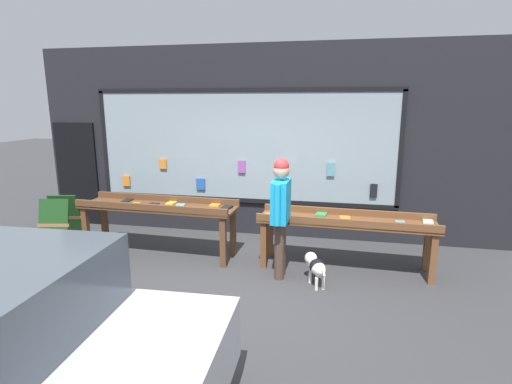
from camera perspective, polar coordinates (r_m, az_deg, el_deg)
name	(u,v)px	position (r m, az deg, el deg)	size (l,w,h in m)	color
ground_plane	(233,287)	(5.69, -3.36, -13.34)	(40.00, 40.00, 0.00)	#38383A
shopfront_facade	(261,143)	(7.50, 0.71, 6.97)	(8.87, 0.29, 3.53)	black
display_table_left	(158,210)	(6.76, -13.78, -2.56)	(2.64, 0.77, 0.94)	brown
display_table_right	(346,225)	(6.15, 12.70, -4.59)	(2.63, 0.75, 0.87)	brown
person_browsing	(281,208)	(5.65, 3.56, -2.35)	(0.23, 0.68, 1.75)	#4C382D
small_dog	(316,266)	(5.68, 8.55, -10.41)	(0.36, 0.55, 0.41)	white
sandwich_board_sign	(60,221)	(7.83, -26.18, -3.78)	(0.64, 0.82, 0.88)	#193F19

